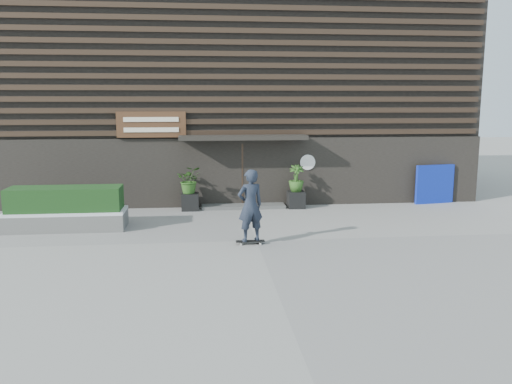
{
  "coord_description": "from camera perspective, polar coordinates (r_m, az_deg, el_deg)",
  "views": [
    {
      "loc": [
        -1.47,
        -14.04,
        3.8
      ],
      "look_at": [
        0.15,
        1.55,
        1.1
      ],
      "focal_mm": 36.96,
      "sensor_mm": 36.0,
      "label": 1
    }
  ],
  "objects": [
    {
      "name": "snow_layer",
      "position": [
        16.81,
        -19.87,
        -1.99
      ],
      "size": [
        3.5,
        1.2,
        0.08
      ],
      "primitive_type": "cube",
      "color": "silver",
      "rests_on": "raised_bed"
    },
    {
      "name": "hedge",
      "position": [
        16.74,
        -19.94,
        -0.69
      ],
      "size": [
        3.3,
        1.0,
        0.7
      ],
      "primitive_type": "cube",
      "color": "#133312",
      "rests_on": "snow_layer"
    },
    {
      "name": "raised_bed",
      "position": [
        16.87,
        -19.81,
        -2.96
      ],
      "size": [
        3.5,
        1.2,
        0.5
      ],
      "primitive_type": "cube",
      "color": "#525250",
      "rests_on": "ground"
    },
    {
      "name": "planter_pot_right",
      "position": [
        19.07,
        4.35,
        -0.83
      ],
      "size": [
        0.6,
        0.6,
        0.6
      ],
      "primitive_type": "cube",
      "color": "black",
      "rests_on": "ground"
    },
    {
      "name": "ground",
      "position": [
        14.62,
        0.05,
        -5.29
      ],
      "size": [
        80.0,
        80.0,
        0.0
      ],
      "primitive_type": "plane",
      "color": "gray",
      "rests_on": "ground"
    },
    {
      "name": "entrance_step",
      "position": [
        19.07,
        -1.39,
        -1.54
      ],
      "size": [
        3.0,
        0.8,
        0.12
      ],
      "primitive_type": "cube",
      "color": "#444542",
      "rests_on": "ground"
    },
    {
      "name": "blue_tarp",
      "position": [
        20.89,
        18.77,
        0.8
      ],
      "size": [
        1.55,
        0.38,
        1.46
      ],
      "primitive_type": "cube",
      "rotation": [
        0.0,
        0.0,
        0.17
      ],
      "color": "#0B1F9A",
      "rests_on": "ground"
    },
    {
      "name": "planter_pot_left",
      "position": [
        18.77,
        -7.14,
        -1.04
      ],
      "size": [
        0.6,
        0.6,
        0.6
      ],
      "primitive_type": "cube",
      "color": "black",
      "rests_on": "ground"
    },
    {
      "name": "skateboarder",
      "position": [
        14.02,
        -0.63,
        -1.49
      ],
      "size": [
        0.82,
        0.66,
        2.04
      ],
      "color": "black",
      "rests_on": "ground"
    },
    {
      "name": "bamboo_right",
      "position": [
        18.94,
        4.38,
        1.49
      ],
      "size": [
        0.54,
        0.54,
        0.96
      ],
      "primitive_type": "imported",
      "color": "#2D591E",
      "rests_on": "planter_pot_right"
    },
    {
      "name": "building",
      "position": [
        24.04,
        -2.47,
        10.22
      ],
      "size": [
        18.0,
        11.0,
        8.0
      ],
      "color": "black",
      "rests_on": "ground"
    },
    {
      "name": "bamboo_left",
      "position": [
        18.64,
        -7.19,
        1.31
      ],
      "size": [
        0.86,
        0.75,
        0.96
      ],
      "primitive_type": "imported",
      "color": "#2D591E",
      "rests_on": "planter_pot_left"
    }
  ]
}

